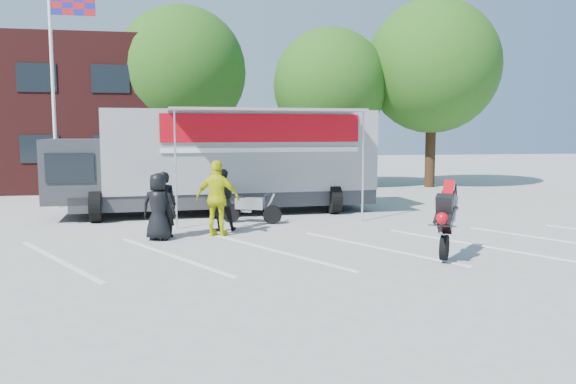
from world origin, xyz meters
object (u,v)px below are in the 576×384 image
object	(u,v)px
transporter_truck	(227,213)
stunt_bike_rider	(448,257)
tree_right	(433,66)
spectator_hivis	(218,198)
tree_mid	(330,85)
tree_left	(181,72)
parked_motorcycle	(251,223)
flagpole	(60,66)
spectator_leather_a	(158,207)
spectator_leather_b	(164,204)
spectator_leather_c	(221,200)

from	to	relation	value
transporter_truck	stunt_bike_rider	size ratio (longest dim) A/B	5.93
tree_right	spectator_hivis	bearing A→B (deg)	-134.44
stunt_bike_rider	transporter_truck	bearing A→B (deg)	154.14
transporter_truck	tree_right	bearing A→B (deg)	30.59
transporter_truck	stunt_bike_rider	world-z (taller)	transporter_truck
tree_mid	tree_right	size ratio (longest dim) A/B	0.84
tree_left	parked_motorcycle	world-z (taller)	tree_left
tree_mid	tree_right	xyz separation A→B (m)	(5.00, -0.50, 0.93)
spectator_hivis	flagpole	bearing A→B (deg)	-30.72
tree_mid	flagpole	bearing A→B (deg)	-156.03
tree_left	spectator_leather_a	xyz separation A→B (m)	(-0.57, -13.09, -4.71)
tree_mid	parked_motorcycle	size ratio (longest dim) A/B	4.05
transporter_truck	spectator_leather_b	distance (m)	4.60
spectator_hivis	spectator_leather_b	bearing A→B (deg)	18.92
tree_mid	spectator_leather_b	bearing A→B (deg)	-122.43
tree_mid	stunt_bike_rider	size ratio (longest dim) A/B	4.21
tree_mid	stunt_bike_rider	bearing A→B (deg)	-94.52
spectator_leather_c	tree_left	bearing A→B (deg)	-88.01
tree_left	spectator_leather_b	bearing A→B (deg)	-91.98
spectator_leather_a	spectator_hivis	size ratio (longest dim) A/B	0.86
stunt_bike_rider	spectator_leather_a	world-z (taller)	spectator_leather_a
spectator_leather_a	stunt_bike_rider	bearing A→B (deg)	168.54
flagpole	tree_right	xyz separation A→B (m)	(16.24, 4.50, 0.82)
flagpole	tree_mid	size ratio (longest dim) A/B	1.04
transporter_truck	stunt_bike_rider	xyz separation A→B (m)	(4.32, -7.58, 0.00)
transporter_truck	stunt_bike_rider	bearing A→B (deg)	-63.76
tree_mid	transporter_truck	bearing A→B (deg)	-125.97
parked_motorcycle	spectator_hivis	world-z (taller)	spectator_hivis
transporter_truck	spectator_leather_c	size ratio (longest dim) A/B	6.29
tree_left	transporter_truck	distance (m)	10.36
flagpole	stunt_bike_rider	xyz separation A→B (m)	(10.04, -10.19, -5.05)
spectator_leather_a	spectator_hivis	world-z (taller)	spectator_hivis
spectator_leather_a	spectator_leather_c	bearing A→B (deg)	-131.64
parked_motorcycle	stunt_bike_rider	distance (m)	6.49
tree_left	spectator_leather_a	world-z (taller)	tree_left
spectator_leather_c	spectator_hivis	size ratio (longest dim) A/B	0.86
tree_mid	spectator_leather_a	bearing A→B (deg)	-122.03
flagpole	stunt_bike_rider	distance (m)	15.17
transporter_truck	parked_motorcycle	size ratio (longest dim) A/B	5.70
flagpole	tree_left	bearing A→B (deg)	54.72
tree_left	spectator_leather_c	world-z (taller)	tree_left
parked_motorcycle	spectator_leather_a	world-z (taller)	spectator_leather_a
transporter_truck	spectator_leather_a	size ratio (longest dim) A/B	6.31
tree_left	spectator_hivis	size ratio (longest dim) A/B	4.31
flagpole	parked_motorcycle	distance (m)	9.43
spectator_leather_c	spectator_leather_a	bearing A→B (deg)	30.79
flagpole	tree_right	world-z (taller)	tree_right
parked_motorcycle	tree_right	bearing A→B (deg)	-23.51
parked_motorcycle	spectator_leather_c	bearing A→B (deg)	161.76
spectator_leather_a	spectator_leather_c	world-z (taller)	spectator_leather_c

